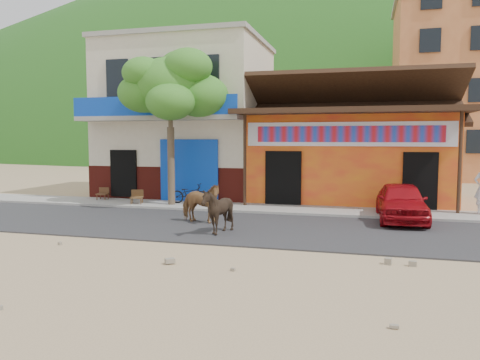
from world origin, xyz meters
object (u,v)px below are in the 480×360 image
(tree, at_px, (171,127))
(cow_dark, at_px, (218,211))
(red_car, at_px, (401,202))
(scooter, at_px, (189,194))
(cafe_chair_left, at_px, (102,188))
(cow_tan, at_px, (200,203))
(cafe_chair_right, at_px, (137,191))

(tree, height_order, cow_dark, tree)
(red_car, bearing_deg, scooter, 168.12)
(scooter, bearing_deg, cafe_chair_left, 82.27)
(tree, bearing_deg, red_car, -6.77)
(cow_tan, bearing_deg, cow_dark, -134.32)
(red_car, height_order, scooter, red_car)
(cow_tan, relative_size, cafe_chair_left, 1.60)
(tree, bearing_deg, cafe_chair_left, 170.01)
(red_car, relative_size, cafe_chair_right, 3.60)
(tree, relative_size, cow_dark, 4.66)
(scooter, xyz_separation_m, cafe_chair_left, (-4.01, 0.22, 0.07))
(cafe_chair_left, bearing_deg, cow_dark, -45.57)
(scooter, height_order, cafe_chair_right, cafe_chair_right)
(cow_dark, distance_m, scooter, 5.65)
(cow_dark, bearing_deg, red_car, 91.69)
(cafe_chair_right, bearing_deg, cow_dark, -61.28)
(cow_dark, distance_m, cafe_chair_left, 8.51)
(red_car, distance_m, scooter, 7.95)
(tree, bearing_deg, scooter, 32.16)
(red_car, bearing_deg, cow_dark, -146.89)
(cow_tan, height_order, cafe_chair_left, cow_tan)
(cow_dark, xyz_separation_m, cafe_chair_left, (-6.78, 5.14, -0.10))
(scooter, bearing_deg, tree, 117.61)
(tree, distance_m, cafe_chair_right, 2.87)
(red_car, xyz_separation_m, scooter, (-7.83, 1.38, -0.14))
(tree, xyz_separation_m, red_car, (8.43, -1.00, -2.46))
(cow_dark, bearing_deg, cafe_chair_right, -165.72)
(cow_tan, distance_m, cafe_chair_right, 4.68)
(tree, relative_size, cow_tan, 4.01)
(scooter, distance_m, cafe_chair_left, 4.01)
(cow_tan, height_order, cow_dark, cow_dark)
(tree, distance_m, cow_dark, 6.16)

